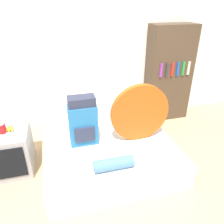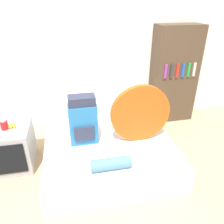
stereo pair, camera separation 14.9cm
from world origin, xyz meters
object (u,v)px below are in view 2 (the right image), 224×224
object	(u,v)px
sleeping_roll	(111,164)
canister	(4,125)
backpack	(83,121)
tent_bag	(140,114)
television	(14,147)
bookshelf	(174,75)

from	to	relation	value
sleeping_roll	canister	distance (m)	1.45
backpack	sleeping_roll	world-z (taller)	backpack
tent_bag	sleeping_roll	bearing A→B (deg)	-134.35
sleeping_roll	backpack	bearing A→B (deg)	112.06
backpack	television	world-z (taller)	backpack
tent_bag	bookshelf	world-z (taller)	bookshelf
canister	bookshelf	size ratio (longest dim) A/B	0.08
canister	bookshelf	xyz separation A→B (m)	(2.71, 0.86, 0.21)
tent_bag	television	world-z (taller)	tent_bag
bookshelf	backpack	bearing A→B (deg)	-150.90
tent_bag	television	bearing A→B (deg)	172.80
canister	television	bearing A→B (deg)	14.32
television	backpack	bearing A→B (deg)	-6.60
backpack	bookshelf	world-z (taller)	bookshelf
backpack	bookshelf	bearing A→B (deg)	29.10
sleeping_roll	canister	bearing A→B (deg)	150.07
backpack	canister	size ratio (longest dim) A/B	5.11
sleeping_roll	tent_bag	bearing A→B (deg)	45.65
backpack	television	distance (m)	1.02
backpack	sleeping_roll	size ratio (longest dim) A/B	1.44
sleeping_roll	canister	xyz separation A→B (m)	(-1.24, 0.71, 0.25)
sleeping_roll	television	world-z (taller)	television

